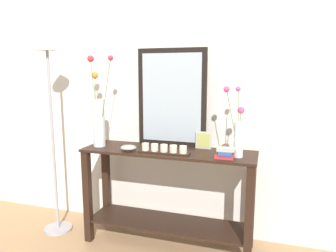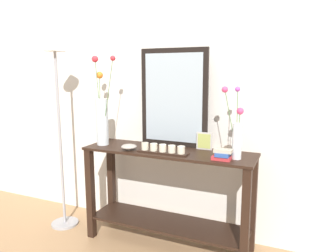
{
  "view_description": "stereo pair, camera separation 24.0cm",
  "coord_description": "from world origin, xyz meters",
  "px_view_note": "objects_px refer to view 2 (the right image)",
  "views": [
    {
      "loc": [
        0.72,
        -2.25,
        1.38
      ],
      "look_at": [
        0.0,
        0.0,
        0.97
      ],
      "focal_mm": 33.46,
      "sensor_mm": 36.0,
      "label": 1
    },
    {
      "loc": [
        0.94,
        -2.17,
        1.38
      ],
      "look_at": [
        0.0,
        0.0,
        0.97
      ],
      "focal_mm": 33.46,
      "sensor_mm": 36.0,
      "label": 2
    }
  ],
  "objects_px": {
    "candle_tray": "(163,149)",
    "book_stack": "(222,155)",
    "tall_vase_left": "(102,116)",
    "floor_lamp": "(58,103)",
    "console_table": "(168,189)",
    "vase_right": "(237,133)",
    "picture_frame_small": "(204,141)",
    "decorative_bowl": "(129,147)",
    "mirror_leaning": "(174,98)"
  },
  "relations": [
    {
      "from": "candle_tray",
      "to": "book_stack",
      "type": "bearing_deg",
      "value": -1.1
    },
    {
      "from": "candle_tray",
      "to": "tall_vase_left",
      "type": "bearing_deg",
      "value": 173.74
    },
    {
      "from": "book_stack",
      "to": "floor_lamp",
      "type": "distance_m",
      "value": 1.48
    },
    {
      "from": "console_table",
      "to": "floor_lamp",
      "type": "relative_size",
      "value": 0.82
    },
    {
      "from": "console_table",
      "to": "tall_vase_left",
      "type": "height_order",
      "value": "tall_vase_left"
    },
    {
      "from": "vase_right",
      "to": "candle_tray",
      "type": "height_order",
      "value": "vase_right"
    },
    {
      "from": "console_table",
      "to": "picture_frame_small",
      "type": "xyz_separation_m",
      "value": [
        0.25,
        0.13,
        0.38
      ]
    },
    {
      "from": "picture_frame_small",
      "to": "decorative_bowl",
      "type": "relative_size",
      "value": 1.11
    },
    {
      "from": "tall_vase_left",
      "to": "picture_frame_small",
      "type": "height_order",
      "value": "tall_vase_left"
    },
    {
      "from": "candle_tray",
      "to": "book_stack",
      "type": "xyz_separation_m",
      "value": [
        0.45,
        -0.01,
        0.01
      ]
    },
    {
      "from": "candle_tray",
      "to": "book_stack",
      "type": "height_order",
      "value": "book_stack"
    },
    {
      "from": "mirror_leaning",
      "to": "candle_tray",
      "type": "bearing_deg",
      "value": -85.77
    },
    {
      "from": "picture_frame_small",
      "to": "mirror_leaning",
      "type": "bearing_deg",
      "value": 173.44
    },
    {
      "from": "picture_frame_small",
      "to": "book_stack",
      "type": "height_order",
      "value": "picture_frame_small"
    },
    {
      "from": "candle_tray",
      "to": "picture_frame_small",
      "type": "height_order",
      "value": "picture_frame_small"
    },
    {
      "from": "console_table",
      "to": "picture_frame_small",
      "type": "height_order",
      "value": "picture_frame_small"
    },
    {
      "from": "mirror_leaning",
      "to": "book_stack",
      "type": "height_order",
      "value": "mirror_leaning"
    },
    {
      "from": "tall_vase_left",
      "to": "candle_tray",
      "type": "bearing_deg",
      "value": -6.26
    },
    {
      "from": "decorative_bowl",
      "to": "vase_right",
      "type": "bearing_deg",
      "value": 5.81
    },
    {
      "from": "mirror_leaning",
      "to": "decorative_bowl",
      "type": "height_order",
      "value": "mirror_leaning"
    },
    {
      "from": "tall_vase_left",
      "to": "console_table",
      "type": "bearing_deg",
      "value": 3.54
    },
    {
      "from": "vase_right",
      "to": "console_table",
      "type": "bearing_deg",
      "value": 176.8
    },
    {
      "from": "mirror_leaning",
      "to": "candle_tray",
      "type": "height_order",
      "value": "mirror_leaning"
    },
    {
      "from": "console_table",
      "to": "mirror_leaning",
      "type": "distance_m",
      "value": 0.73
    },
    {
      "from": "picture_frame_small",
      "to": "floor_lamp",
      "type": "height_order",
      "value": "floor_lamp"
    },
    {
      "from": "decorative_bowl",
      "to": "tall_vase_left",
      "type": "bearing_deg",
      "value": 165.45
    },
    {
      "from": "decorative_bowl",
      "to": "floor_lamp",
      "type": "relative_size",
      "value": 0.07
    },
    {
      "from": "decorative_bowl",
      "to": "book_stack",
      "type": "relative_size",
      "value": 0.9
    },
    {
      "from": "vase_right",
      "to": "picture_frame_small",
      "type": "relative_size",
      "value": 3.66
    },
    {
      "from": "tall_vase_left",
      "to": "vase_right",
      "type": "xyz_separation_m",
      "value": [
        1.11,
        0.01,
        -0.06
      ]
    },
    {
      "from": "mirror_leaning",
      "to": "vase_right",
      "type": "bearing_deg",
      "value": -19.29
    },
    {
      "from": "console_table",
      "to": "vase_right",
      "type": "height_order",
      "value": "vase_right"
    },
    {
      "from": "picture_frame_small",
      "to": "candle_tray",
      "type": "bearing_deg",
      "value": -137.53
    },
    {
      "from": "console_table",
      "to": "mirror_leaning",
      "type": "relative_size",
      "value": 1.71
    },
    {
      "from": "candle_tray",
      "to": "picture_frame_small",
      "type": "xyz_separation_m",
      "value": [
        0.25,
        0.23,
        0.04
      ]
    },
    {
      "from": "tall_vase_left",
      "to": "decorative_bowl",
      "type": "height_order",
      "value": "tall_vase_left"
    },
    {
      "from": "candle_tray",
      "to": "floor_lamp",
      "type": "relative_size",
      "value": 0.24
    },
    {
      "from": "mirror_leaning",
      "to": "picture_frame_small",
      "type": "xyz_separation_m",
      "value": [
        0.27,
        -0.03,
        -0.33
      ]
    },
    {
      "from": "candle_tray",
      "to": "floor_lamp",
      "type": "bearing_deg",
      "value": 178.96
    },
    {
      "from": "mirror_leaning",
      "to": "picture_frame_small",
      "type": "relative_size",
      "value": 5.74
    },
    {
      "from": "candle_tray",
      "to": "floor_lamp",
      "type": "xyz_separation_m",
      "value": [
        -1.0,
        0.02,
        0.31
      ]
    },
    {
      "from": "mirror_leaning",
      "to": "book_stack",
      "type": "xyz_separation_m",
      "value": [
        0.47,
        -0.27,
        -0.36
      ]
    },
    {
      "from": "console_table",
      "to": "candle_tray",
      "type": "bearing_deg",
      "value": -90.31
    },
    {
      "from": "vase_right",
      "to": "picture_frame_small",
      "type": "height_order",
      "value": "vase_right"
    },
    {
      "from": "mirror_leaning",
      "to": "tall_vase_left",
      "type": "height_order",
      "value": "mirror_leaning"
    },
    {
      "from": "vase_right",
      "to": "picture_frame_small",
      "type": "distance_m",
      "value": 0.34
    },
    {
      "from": "console_table",
      "to": "vase_right",
      "type": "bearing_deg",
      "value": -3.2
    },
    {
      "from": "tall_vase_left",
      "to": "picture_frame_small",
      "type": "xyz_separation_m",
      "value": [
        0.83,
        0.17,
        -0.17
      ]
    },
    {
      "from": "vase_right",
      "to": "tall_vase_left",
      "type": "bearing_deg",
      "value": -179.68
    },
    {
      "from": "vase_right",
      "to": "book_stack",
      "type": "relative_size",
      "value": 3.65
    }
  ]
}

